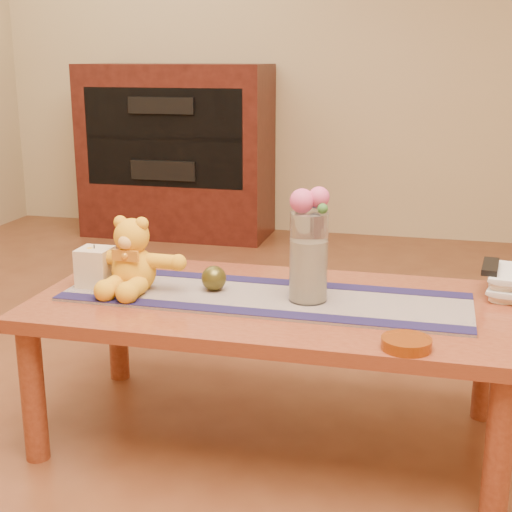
% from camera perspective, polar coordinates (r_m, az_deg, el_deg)
% --- Properties ---
extents(floor, '(5.50, 5.50, 0.00)m').
position_cam_1_polar(floor, '(2.34, 1.23, -13.93)').
color(floor, '#5D2F1A').
rests_on(floor, ground).
extents(wall_back, '(5.50, 0.00, 5.50)m').
position_cam_1_polar(wall_back, '(4.76, 9.07, 17.66)').
color(wall_back, tan).
rests_on(wall_back, floor).
extents(coffee_table_top, '(1.40, 0.70, 0.04)m').
position_cam_1_polar(coffee_table_top, '(2.16, 1.29, -3.93)').
color(coffee_table_top, maroon).
rests_on(coffee_table_top, floor).
extents(table_leg_fl, '(0.07, 0.07, 0.41)m').
position_cam_1_polar(table_leg_fl, '(2.22, -17.08, -10.31)').
color(table_leg_fl, maroon).
rests_on(table_leg_fl, floor).
extents(table_leg_fr, '(0.07, 0.07, 0.41)m').
position_cam_1_polar(table_leg_fr, '(1.95, 18.48, -14.26)').
color(table_leg_fr, maroon).
rests_on(table_leg_fr, floor).
extents(table_leg_bl, '(0.07, 0.07, 0.41)m').
position_cam_1_polar(table_leg_bl, '(2.69, -10.79, -5.31)').
color(table_leg_bl, maroon).
rests_on(table_leg_bl, floor).
extents(table_leg_br, '(0.07, 0.07, 0.41)m').
position_cam_1_polar(table_leg_br, '(2.47, 17.58, -7.71)').
color(table_leg_br, maroon).
rests_on(table_leg_br, floor).
extents(persian_runner, '(1.20, 0.35, 0.01)m').
position_cam_1_polar(persian_runner, '(2.16, 0.66, -3.25)').
color(persian_runner, '#1B1B4C').
rests_on(persian_runner, coffee_table_top).
extents(runner_border_near, '(1.20, 0.06, 0.00)m').
position_cam_1_polar(runner_border_near, '(2.02, -0.30, -4.39)').
color(runner_border_near, '#18143C').
rests_on(runner_border_near, persian_runner).
extents(runner_border_far, '(1.20, 0.06, 0.00)m').
position_cam_1_polar(runner_border_far, '(2.29, 1.51, -2.01)').
color(runner_border_far, '#18143C').
rests_on(runner_border_far, persian_runner).
extents(teddy_bear, '(0.32, 0.27, 0.21)m').
position_cam_1_polar(teddy_bear, '(2.23, -9.60, 0.08)').
color(teddy_bear, gold).
rests_on(teddy_bear, persian_runner).
extents(pillar_candle, '(0.10, 0.10, 0.12)m').
position_cam_1_polar(pillar_candle, '(2.30, -12.47, -0.83)').
color(pillar_candle, beige).
rests_on(pillar_candle, persian_runner).
extents(candle_wick, '(0.00, 0.00, 0.01)m').
position_cam_1_polar(candle_wick, '(2.28, -12.57, 0.73)').
color(candle_wick, black).
rests_on(candle_wick, pillar_candle).
extents(glass_vase, '(0.11, 0.11, 0.26)m').
position_cam_1_polar(glass_vase, '(2.09, 4.14, -0.10)').
color(glass_vase, silver).
rests_on(glass_vase, persian_runner).
extents(potpourri_fill, '(0.09, 0.09, 0.18)m').
position_cam_1_polar(potpourri_fill, '(2.10, 4.12, -1.12)').
color(potpourri_fill, beige).
rests_on(potpourri_fill, glass_vase).
extents(rose_left, '(0.07, 0.07, 0.07)m').
position_cam_1_polar(rose_left, '(2.04, 3.63, 4.33)').
color(rose_left, '#CD487D').
rests_on(rose_left, glass_vase).
extents(rose_right, '(0.06, 0.06, 0.06)m').
position_cam_1_polar(rose_right, '(2.05, 4.95, 4.61)').
color(rose_right, '#CD487D').
rests_on(rose_right, glass_vase).
extents(blue_flower_back, '(0.04, 0.04, 0.04)m').
position_cam_1_polar(blue_flower_back, '(2.08, 4.67, 4.32)').
color(blue_flower_back, '#4C62A5').
rests_on(blue_flower_back, glass_vase).
extents(blue_flower_side, '(0.04, 0.04, 0.04)m').
position_cam_1_polar(blue_flower_side, '(2.08, 3.50, 4.09)').
color(blue_flower_side, '#4C62A5').
rests_on(blue_flower_side, glass_vase).
extents(leaf_sprig, '(0.03, 0.03, 0.03)m').
position_cam_1_polar(leaf_sprig, '(2.03, 5.24, 3.72)').
color(leaf_sprig, '#33662D').
rests_on(leaf_sprig, glass_vase).
extents(bronze_ball, '(0.09, 0.09, 0.08)m').
position_cam_1_polar(bronze_ball, '(2.20, -3.32, -1.75)').
color(bronze_ball, '#464117').
rests_on(bronze_ball, persian_runner).
extents(book_bottom, '(0.18, 0.23, 0.02)m').
position_cam_1_polar(book_bottom, '(2.32, 17.75, -2.49)').
color(book_bottom, beige).
rests_on(book_bottom, coffee_table_top).
extents(book_lower, '(0.20, 0.25, 0.02)m').
position_cam_1_polar(book_lower, '(2.31, 17.91, -2.08)').
color(book_lower, beige).
rests_on(book_lower, book_bottom).
extents(book_upper, '(0.17, 0.22, 0.02)m').
position_cam_1_polar(book_upper, '(2.31, 17.68, -1.56)').
color(book_upper, beige).
rests_on(book_upper, book_lower).
extents(book_top, '(0.20, 0.25, 0.02)m').
position_cam_1_polar(book_top, '(2.30, 17.96, -1.17)').
color(book_top, beige).
rests_on(book_top, book_upper).
extents(tv_remote, '(0.06, 0.16, 0.02)m').
position_cam_1_polar(tv_remote, '(2.29, 17.89, -0.79)').
color(tv_remote, black).
rests_on(tv_remote, book_top).
extents(amber_dish, '(0.15, 0.15, 0.03)m').
position_cam_1_polar(amber_dish, '(1.83, 11.70, -6.73)').
color(amber_dish, '#BF5914').
rests_on(amber_dish, coffee_table_top).
extents(media_cabinet, '(1.20, 0.50, 1.10)m').
position_cam_1_polar(media_cabinet, '(4.80, -6.21, 8.16)').
color(media_cabinet, black).
rests_on(media_cabinet, floor).
extents(cabinet_cavity, '(1.02, 0.03, 0.61)m').
position_cam_1_polar(cabinet_cavity, '(4.57, -7.27, 9.16)').
color(cabinet_cavity, black).
rests_on(cabinet_cavity, media_cabinet).
extents(cabinet_shelf, '(1.02, 0.20, 0.02)m').
position_cam_1_polar(cabinet_shelf, '(4.65, -6.89, 9.28)').
color(cabinet_shelf, black).
rests_on(cabinet_shelf, media_cabinet).
extents(stereo_upper, '(0.42, 0.28, 0.10)m').
position_cam_1_polar(stereo_upper, '(4.65, -6.88, 11.73)').
color(stereo_upper, black).
rests_on(stereo_upper, media_cabinet).
extents(stereo_lower, '(0.42, 0.28, 0.12)m').
position_cam_1_polar(stereo_lower, '(4.69, -6.73, 6.90)').
color(stereo_lower, black).
rests_on(stereo_lower, media_cabinet).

